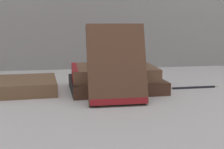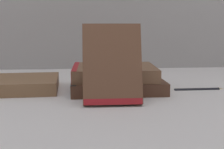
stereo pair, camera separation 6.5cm
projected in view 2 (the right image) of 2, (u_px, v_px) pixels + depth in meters
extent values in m
plane|color=silver|center=(115.00, 91.00, 0.75)|extent=(3.00, 3.00, 0.00)
cube|color=#4C2D1E|center=(117.00, 84.00, 0.75)|extent=(0.22, 0.18, 0.03)
cube|color=black|center=(74.00, 85.00, 0.74)|extent=(0.02, 0.17, 0.03)
cube|color=brown|center=(114.00, 72.00, 0.75)|extent=(0.20, 0.16, 0.03)
cube|color=maroon|center=(76.00, 73.00, 0.74)|extent=(0.01, 0.15, 0.03)
cube|color=brown|center=(4.00, 84.00, 0.75)|extent=(0.26, 0.17, 0.03)
cube|color=brown|center=(112.00, 64.00, 0.62)|extent=(0.12, 0.07, 0.16)
cube|color=maroon|center=(113.00, 102.00, 0.61)|extent=(0.11, 0.02, 0.02)
cylinder|color=silver|center=(129.00, 64.00, 0.75)|extent=(0.05, 0.05, 0.01)
torus|color=tan|center=(129.00, 64.00, 0.75)|extent=(0.05, 0.05, 0.00)
sphere|color=tan|center=(128.00, 63.00, 0.78)|extent=(0.01, 0.01, 0.01)
cylinder|color=black|center=(197.00, 88.00, 0.75)|extent=(0.11, 0.01, 0.01)
cone|color=tan|center=(222.00, 88.00, 0.76)|extent=(0.02, 0.01, 0.01)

